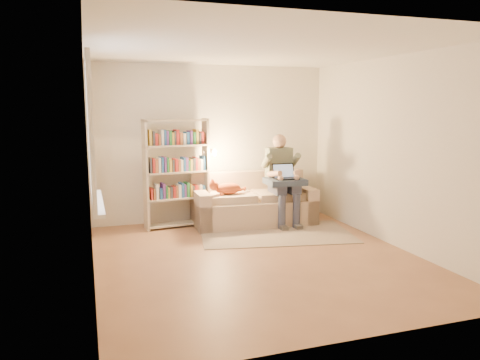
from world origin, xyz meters
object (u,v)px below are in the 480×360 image
object	(u,v)px
person	(282,174)
cat	(227,188)
sofa	(253,205)
laptop	(286,175)
bookshelf	(177,168)

from	to	relation	value
person	cat	bearing A→B (deg)	178.39
sofa	person	bearing A→B (deg)	-18.59
person	laptop	bearing A→B (deg)	-84.19
sofa	person	world-z (taller)	person
sofa	bookshelf	bearing A→B (deg)	175.14
laptop	cat	bearing A→B (deg)	170.15
sofa	cat	distance (m)	0.59
sofa	cat	xyz separation A→B (m)	(-0.48, -0.10, 0.33)
cat	bookshelf	bearing A→B (deg)	163.11
laptop	bookshelf	distance (m)	1.75
cat	laptop	xyz separation A→B (m)	(0.93, -0.20, 0.20)
cat	bookshelf	world-z (taller)	bookshelf
sofa	laptop	size ratio (longest dim) A/B	5.28
cat	sofa	bearing A→B (deg)	14.79
laptop	person	bearing A→B (deg)	95.81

